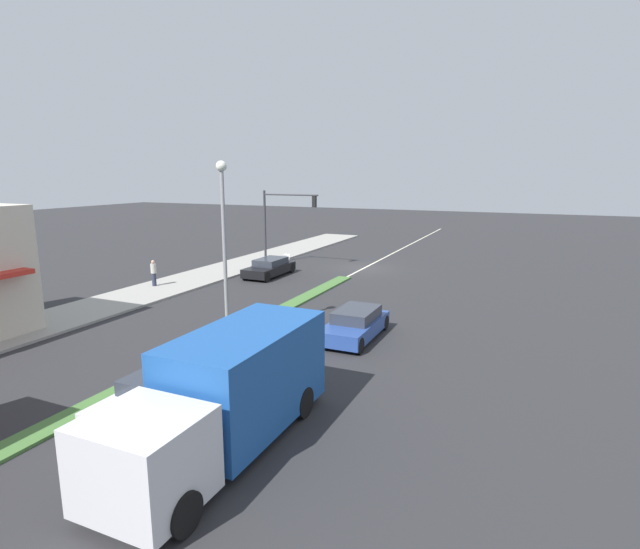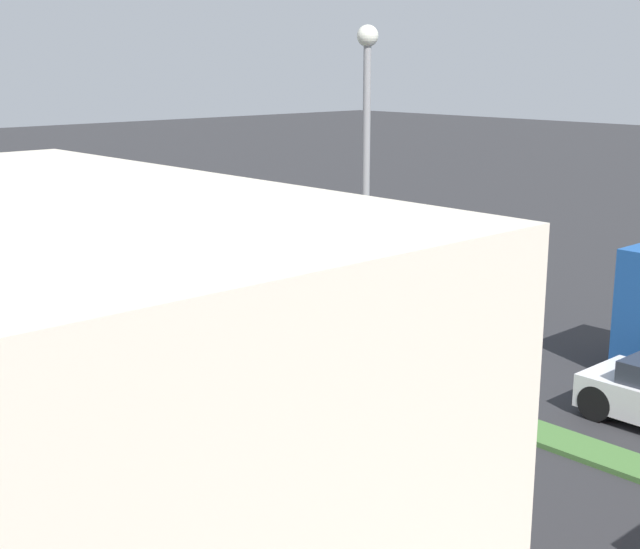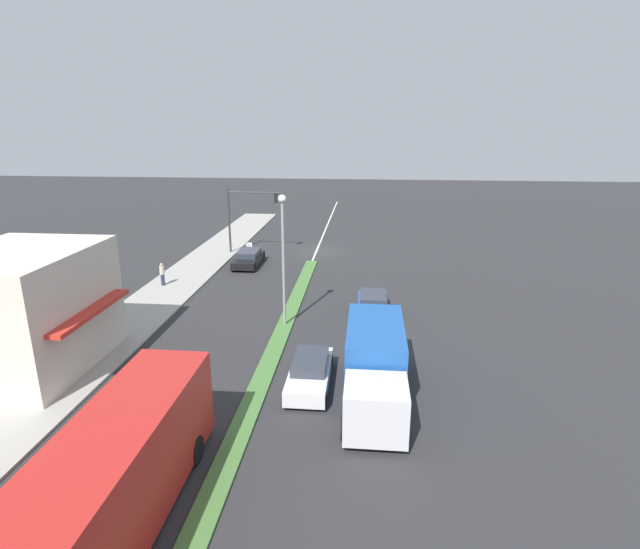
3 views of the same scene
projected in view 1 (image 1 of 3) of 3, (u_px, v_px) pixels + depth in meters
ground_plane at (226, 339)px, 21.37m from camera, size 160.00×160.00×0.00m
sidewalk_right at (67, 316)px, 24.52m from camera, size 4.00×73.00×0.12m
median_strip at (31, 437)px, 13.31m from camera, size 0.90×46.00×0.10m
lane_marking_center at (364, 268)px, 37.47m from camera, size 0.16×60.00×0.01m
traffic_signal_main at (281, 215)px, 37.66m from camera, size 4.59×0.34×5.60m
street_lamp at (224, 227)px, 20.55m from camera, size 0.44×0.44×7.37m
pedestrian at (154, 272)px, 30.81m from camera, size 0.34×0.34×1.62m
warning_aframe_sign at (286, 260)px, 38.60m from camera, size 0.45×0.53×0.84m
delivery_truck at (228, 392)px, 12.76m from camera, size 2.44×7.50×2.87m
van_white at (162, 393)px, 14.62m from camera, size 1.73×4.41×1.27m
coupe_blue at (355, 324)px, 21.40m from camera, size 1.84×4.27×1.26m
suv_black at (270, 268)px, 34.42m from camera, size 1.86×4.45×1.21m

